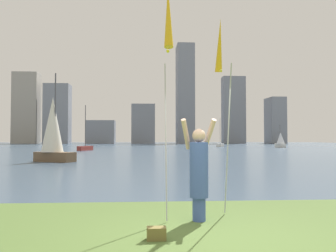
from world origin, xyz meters
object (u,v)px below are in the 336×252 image
bag (156,233)px  sailboat_0 (53,130)px  person (199,170)px  sailboat_4 (85,147)px  kite_flag_left (168,23)px  sailboat_3 (220,145)px  kite_flag_right (220,51)px  sailboat_1 (280,140)px

bag → sailboat_0: 19.33m
person → sailboat_4: 38.67m
kite_flag_left → sailboat_3: size_ratio=0.85×
person → sailboat_3: (12.04, 53.67, -0.59)m
person → kite_flag_left: 2.76m
kite_flag_right → sailboat_3: size_ratio=0.82×
kite_flag_right → sailboat_1: size_ratio=1.12×
kite_flag_left → sailboat_4: 39.13m
kite_flag_right → kite_flag_left: bearing=-131.6°
person → bag: size_ratio=6.50×
sailboat_0 → sailboat_4: size_ratio=1.04×
sailboat_3 → sailboat_4: 25.93m
sailboat_1 → sailboat_3: 10.11m
kite_flag_left → person: bearing=37.6°
person → sailboat_3: 55.01m
sailboat_3 → kite_flag_right: bearing=-102.2°
kite_flag_left → sailboat_4: sailboat_4 is taller
kite_flag_right → sailboat_0: size_ratio=0.71×
bag → sailboat_3: sailboat_3 is taller
person → kite_flag_right: size_ratio=0.47×
kite_flag_left → kite_flag_right: (1.22, 1.38, -0.13)m
sailboat_1 → sailboat_4: 31.28m
sailboat_0 → sailboat_1: bearing=48.7°
bag → sailboat_0: size_ratio=0.05×
person → sailboat_3: bearing=87.2°
sailboat_0 → sailboat_3: size_ratio=1.15×
kite_flag_left → sailboat_3: bearing=76.8°
sailboat_0 → person: bearing=-67.5°
sailboat_4 → sailboat_1: bearing=20.7°
sailboat_3 → sailboat_4: sailboat_4 is taller
bag → sailboat_1: size_ratio=0.08×
person → kite_flag_right: bearing=65.9°
person → kite_flag_left: size_ratio=0.45×
bag → sailboat_4: size_ratio=0.05×
kite_flag_right → sailboat_4: sailboat_4 is taller
kite_flag_right → sailboat_4: 38.05m
bag → kite_flag_left: bearing=72.2°
sailboat_1 → sailboat_4: size_ratio=0.65×
sailboat_1 → sailboat_3: sailboat_3 is taller
bag → sailboat_0: sailboat_0 is taller
person → sailboat_0: 18.46m
person → kite_flag_right: 2.75m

